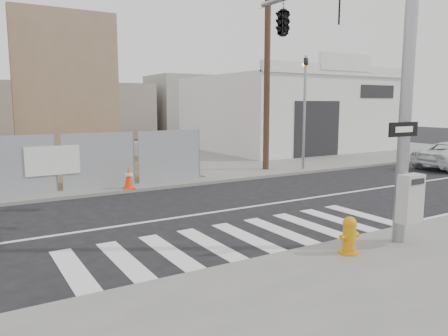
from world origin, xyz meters
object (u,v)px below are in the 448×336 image
auto_shop (289,113)px  traffic_cone_d (129,178)px  fire_hydrant (349,235)px  signal_pole (318,41)px

auto_shop → traffic_cone_d: auto_shop is taller
fire_hydrant → traffic_cone_d: bearing=103.5°
auto_shop → signal_pole: bearing=-127.5°
signal_pole → fire_hydrant: bearing=-119.1°
signal_pole → auto_shop: (11.50, 15.01, -2.25)m
fire_hydrant → traffic_cone_d: traffic_cone_d is taller
auto_shop → fire_hydrant: auto_shop is taller
signal_pole → traffic_cone_d: (-3.07, 6.27, -4.27)m
signal_pole → traffic_cone_d: signal_pole is taller
signal_pole → fire_hydrant: (-1.53, -2.74, -4.28)m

